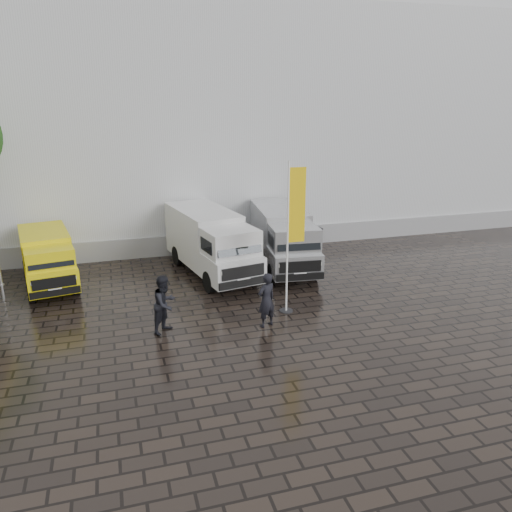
% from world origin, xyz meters
% --- Properties ---
extents(ground, '(120.00, 120.00, 0.00)m').
position_xyz_m(ground, '(0.00, 0.00, 0.00)').
color(ground, black).
rests_on(ground, ground).
extents(exhibition_hall, '(44.00, 16.00, 12.00)m').
position_xyz_m(exhibition_hall, '(2.00, 16.00, 6.00)').
color(exhibition_hall, silver).
rests_on(exhibition_hall, ground).
extents(hall_plinth, '(44.00, 0.15, 1.00)m').
position_xyz_m(hall_plinth, '(2.00, 7.95, 0.50)').
color(hall_plinth, gray).
rests_on(hall_plinth, ground).
extents(van_yellow, '(2.66, 5.04, 2.21)m').
position_xyz_m(van_yellow, '(-8.06, 5.14, 1.11)').
color(van_yellow, yellow).
rests_on(van_yellow, ground).
extents(van_white, '(3.30, 6.66, 2.76)m').
position_xyz_m(van_white, '(-1.27, 4.70, 1.38)').
color(van_white, silver).
rests_on(van_white, ground).
extents(van_silver, '(2.68, 6.29, 2.65)m').
position_xyz_m(van_silver, '(2.07, 4.70, 1.32)').
color(van_silver, '#B5B7BA').
rests_on(van_silver, ground).
extents(flagpole, '(0.88, 0.50, 5.49)m').
position_xyz_m(flagpole, '(0.71, -0.12, 3.10)').
color(flagpole, black).
rests_on(flagpole, ground).
extents(wheelie_bin, '(0.65, 0.65, 1.02)m').
position_xyz_m(wheelie_bin, '(4.81, 7.35, 0.51)').
color(wheelie_bin, black).
rests_on(wheelie_bin, ground).
extents(person_front, '(0.82, 0.69, 1.93)m').
position_xyz_m(person_front, '(-0.56, -1.10, 0.96)').
color(person_front, black).
rests_on(person_front, ground).
extents(person_tent, '(1.21, 1.21, 1.98)m').
position_xyz_m(person_tent, '(-3.91, -0.53, 0.99)').
color(person_tent, black).
rests_on(person_tent, ground).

